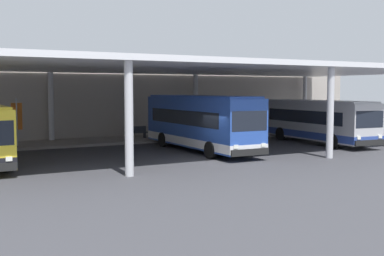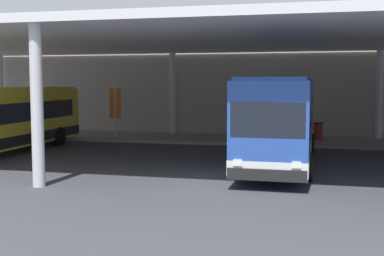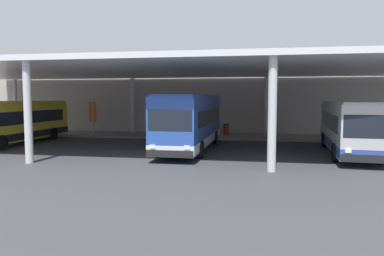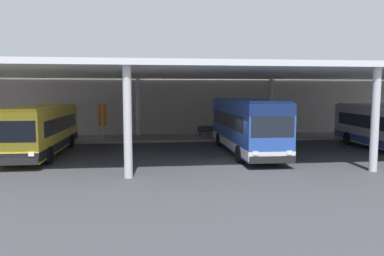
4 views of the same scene
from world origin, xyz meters
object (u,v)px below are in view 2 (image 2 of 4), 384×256
Objects in this scene: bench_waiting at (266,130)px; trash_bin at (318,131)px; bus_nearest_bay at (7,118)px; bus_second_bay at (281,120)px; banner_sign at (115,106)px.

bench_waiting is 2.91m from trash_bin.
bus_nearest_bay reaches higher than trash_bin.
bus_second_bay is 12.34m from banner_sign.
bus_second_bay is 8.19m from trash_bin.
bench_waiting is 1.84× the size of trash_bin.
trash_bin is at bearing 4.78° from banner_sign.
bus_nearest_bay is 13.25m from bus_second_bay.
bus_second_bay is 8.03m from bench_waiting.
bus_second_bay is at bearing -34.31° from banner_sign.
bus_nearest_bay is 14.01m from bench_waiting.
bus_nearest_bay is 3.30× the size of banner_sign.
banner_sign is at bearing -175.22° from trash_bin.
banner_sign is (3.04, 6.37, 0.32)m from bus_nearest_bay.
bench_waiting is 0.56× the size of banner_sign.
banner_sign is (-10.20, 6.96, 0.14)m from bus_second_bay.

